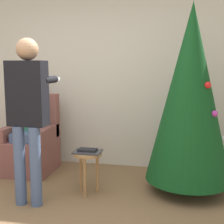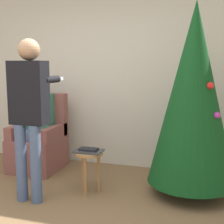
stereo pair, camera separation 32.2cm
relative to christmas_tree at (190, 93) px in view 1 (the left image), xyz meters
The scene contains 8 objects.
wall_back 1.62m from the christmas_tree, 149.64° to the left, with size 8.00×0.06×2.70m.
christmas_tree is the anchor object (origin of this frame).
armchair 2.30m from the christmas_tree, behind, with size 0.65×0.69×1.08m.
person_seated 2.20m from the christmas_tree, behind, with size 0.36×0.46×1.28m.
person_standing 1.80m from the christmas_tree, 157.99° to the right, with size 0.42×0.57×1.76m.
side_stool 1.41m from the christmas_tree, 164.43° to the right, with size 0.33×0.33×0.49m.
laptop 1.35m from the christmas_tree, 164.43° to the right, with size 0.32×0.22×0.02m.
book 1.34m from the christmas_tree, 164.43° to the right, with size 0.21×0.12×0.02m.
Camera 1 is at (1.24, -2.23, 1.49)m, focal length 50.00 mm.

